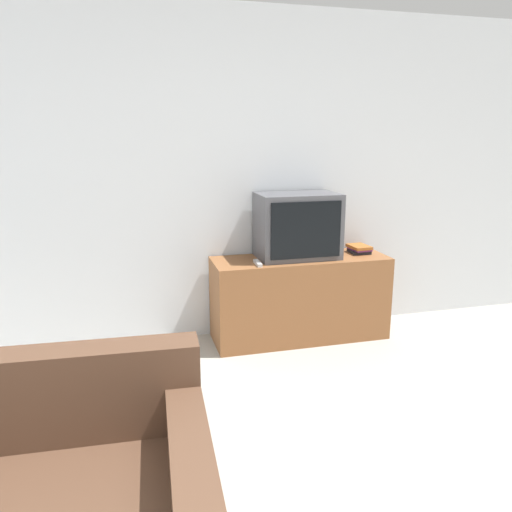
# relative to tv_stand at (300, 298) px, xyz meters

# --- Properties ---
(wall_back) EXTENTS (9.00, 0.06, 2.60)m
(wall_back) POSITION_rel_tv_stand_xyz_m (-0.78, 0.28, 0.96)
(wall_back) COLOR silver
(wall_back) RESTS_ON ground_plane
(tv_stand) EXTENTS (1.42, 0.47, 0.68)m
(tv_stand) POSITION_rel_tv_stand_xyz_m (0.00, 0.00, 0.00)
(tv_stand) COLOR brown
(tv_stand) RESTS_ON ground_plane
(television) EXTENTS (0.64, 0.41, 0.51)m
(television) POSITION_rel_tv_stand_xyz_m (-0.02, 0.03, 0.60)
(television) COLOR #4C4C51
(television) RESTS_ON tv_stand
(book_stack) EXTENTS (0.17, 0.21, 0.07)m
(book_stack) POSITION_rel_tv_stand_xyz_m (0.53, 0.04, 0.37)
(book_stack) COLOR black
(book_stack) RESTS_ON tv_stand
(remote_on_stand) EXTENTS (0.04, 0.17, 0.02)m
(remote_on_stand) POSITION_rel_tv_stand_xyz_m (-0.39, -0.12, 0.35)
(remote_on_stand) COLOR #B7B7B7
(remote_on_stand) RESTS_ON tv_stand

